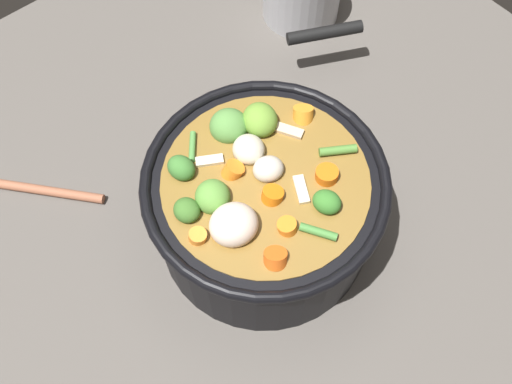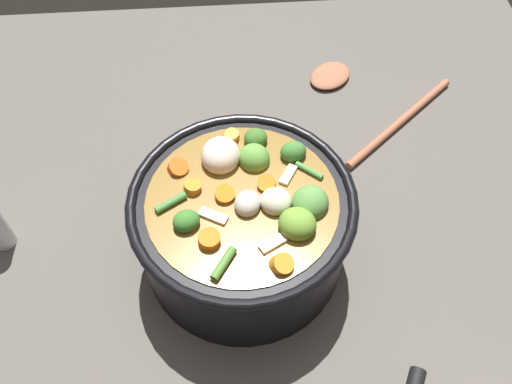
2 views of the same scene
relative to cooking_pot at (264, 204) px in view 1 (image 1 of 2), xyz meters
The scene contains 2 objects.
ground_plane 0.07m from the cooking_pot, 37.60° to the left, with size 1.10×1.10×0.00m, color #514C47.
cooking_pot is the anchor object (origin of this frame).
Camera 1 is at (0.22, -0.20, 0.66)m, focal length 39.57 mm.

